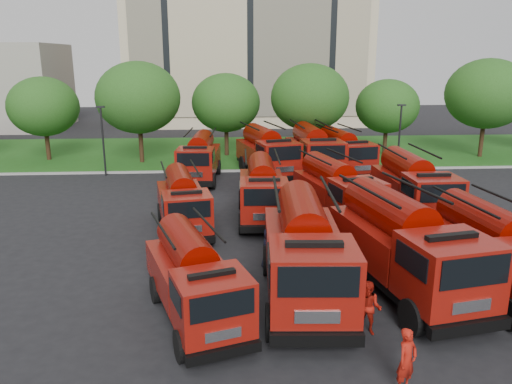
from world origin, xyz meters
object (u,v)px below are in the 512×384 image
fire_truck_1 (305,251)px  fire_truck_3 (497,251)px  fire_truck_11 (343,153)px  fire_truck_7 (413,186)px  fire_truck_5 (262,190)px  fire_truck_0 (194,278)px  fire_truck_10 (313,152)px  fire_truck_9 (267,152)px  fire_truck_4 (183,202)px  fire_truck_6 (336,190)px  fire_truck_8 (200,158)px  firefighter_4 (269,269)px  firefighter_5 (415,222)px  firefighter_1 (367,333)px  fire_truck_2 (404,246)px

fire_truck_1 → fire_truck_3: fire_truck_1 is taller
fire_truck_11 → fire_truck_7: bearing=-91.5°
fire_truck_3 → fire_truck_5: (-7.97, 9.31, -0.03)m
fire_truck_0 → fire_truck_10: bearing=51.7°
fire_truck_9 → fire_truck_4: bearing=-128.1°
fire_truck_6 → fire_truck_11: bearing=61.8°
fire_truck_8 → fire_truck_1: bearing=-71.8°
fire_truck_10 → firefighter_4: 17.31m
fire_truck_0 → fire_truck_8: size_ratio=0.93×
fire_truck_5 → fire_truck_11: fire_truck_11 is taller
fire_truck_3 → firefighter_5: fire_truck_3 is taller
fire_truck_6 → firefighter_4: fire_truck_6 is taller
firefighter_5 → fire_truck_8: bearing=-39.3°
fire_truck_6 → fire_truck_0: bearing=-137.6°
fire_truck_5 → fire_truck_8: bearing=114.6°
fire_truck_0 → fire_truck_9: size_ratio=0.82×
fire_truck_0 → fire_truck_6: 12.43m
fire_truck_7 → firefighter_4: 10.88m
fire_truck_9 → fire_truck_11: fire_truck_9 is taller
fire_truck_8 → firefighter_4: fire_truck_8 is taller
fire_truck_4 → fire_truck_10: size_ratio=0.83×
fire_truck_6 → fire_truck_4: bearing=175.8°
fire_truck_9 → firefighter_5: 13.24m
fire_truck_3 → fire_truck_7: 9.17m
fire_truck_0 → firefighter_1: bearing=-31.6°
fire_truck_2 → fire_truck_4: fire_truck_2 is taller
fire_truck_5 → fire_truck_0: bearing=-104.3°
fire_truck_6 → firefighter_5: size_ratio=4.56×
fire_truck_1 → fire_truck_2: 3.74m
fire_truck_4 → fire_truck_9: size_ratio=0.82×
fire_truck_5 → fire_truck_2: bearing=-61.4°
fire_truck_8 → fire_truck_10: bearing=9.5°
fire_truck_4 → fire_truck_8: (0.38, 10.58, 0.15)m
fire_truck_3 → firefighter_4: size_ratio=4.04×
fire_truck_4 → fire_truck_9: bearing=55.2°
fire_truck_1 → fire_truck_10: fire_truck_10 is taller
fire_truck_10 → firefighter_4: bearing=-109.8°
fire_truck_8 → fire_truck_9: 4.91m
fire_truck_0 → fire_truck_1: 4.09m
fire_truck_6 → firefighter_5: (4.11, -0.91, -1.60)m
fire_truck_11 → firefighter_4: bearing=-122.1°
fire_truck_9 → firefighter_1: (1.39, -21.77, -1.76)m
fire_truck_8 → fire_truck_9: size_ratio=0.89×
fire_truck_5 → firefighter_5: bearing=-6.7°
fire_truck_1 → firefighter_1: 3.54m
fire_truck_1 → fire_truck_7: bearing=54.6°
fire_truck_10 → fire_truck_2: bearing=-93.8°
fire_truck_8 → fire_truck_0: bearing=-83.8°
fire_truck_3 → fire_truck_4: bearing=141.0°
fire_truck_4 → fire_truck_8: bearing=77.6°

